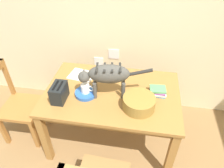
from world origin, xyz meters
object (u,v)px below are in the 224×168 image
(dining_table, at_px, (112,98))
(cat, at_px, (107,75))
(wooden_chair_far, at_px, (18,105))
(toaster, at_px, (59,93))
(wicker_basket, at_px, (139,103))
(coffee_mug, at_px, (86,88))
(book_stack, at_px, (158,91))
(magazine, at_px, (82,75))
(saucer_bowl, at_px, (86,93))

(dining_table, distance_m, cat, 0.33)
(wooden_chair_far, bearing_deg, toaster, 79.65)
(dining_table, distance_m, wicker_basket, 0.36)
(coffee_mug, relative_size, book_stack, 0.75)
(magazine, distance_m, book_stack, 0.85)
(wicker_basket, bearing_deg, dining_table, 147.14)
(dining_table, relative_size, toaster, 6.79)
(cat, xyz_separation_m, toaster, (-0.44, -0.14, -0.16))
(book_stack, xyz_separation_m, toaster, (-0.93, -0.23, 0.05))
(dining_table, relative_size, coffee_mug, 10.57)
(wicker_basket, bearing_deg, toaster, -179.05)
(wooden_chair_far, bearing_deg, book_stack, 94.10)
(saucer_bowl, distance_m, toaster, 0.26)
(magazine, xyz_separation_m, book_stack, (0.83, -0.18, 0.03))
(book_stack, relative_size, wicker_basket, 0.57)
(dining_table, bearing_deg, cat, -127.54)
(book_stack, distance_m, wooden_chair_far, 1.55)
(toaster, bearing_deg, cat, 17.99)
(magazine, height_order, book_stack, book_stack)
(coffee_mug, bearing_deg, saucer_bowl, 180.00)
(magazine, height_order, wooden_chair_far, wooden_chair_far)
(dining_table, relative_size, wooden_chair_far, 1.47)
(wooden_chair_far, bearing_deg, magazine, 113.79)
(coffee_mug, xyz_separation_m, book_stack, (0.70, 0.13, -0.05))
(wicker_basket, height_order, toaster, toaster)
(book_stack, bearing_deg, toaster, -165.83)
(book_stack, bearing_deg, magazine, 167.93)
(coffee_mug, height_order, wooden_chair_far, wooden_chair_far)
(dining_table, xyz_separation_m, book_stack, (0.45, 0.04, 0.12))
(dining_table, height_order, wicker_basket, wicker_basket)
(saucer_bowl, xyz_separation_m, wooden_chair_far, (-0.81, -0.01, -0.29))
(dining_table, xyz_separation_m, wooden_chair_far, (-1.06, -0.10, -0.19))
(cat, distance_m, wooden_chair_far, 1.14)
(dining_table, height_order, wooden_chair_far, wooden_chair_far)
(cat, bearing_deg, book_stack, -88.74)
(coffee_mug, relative_size, wicker_basket, 0.43)
(magazine, xyz_separation_m, wooden_chair_far, (-0.68, -0.32, -0.27))
(book_stack, relative_size, wooden_chair_far, 0.19)
(wicker_basket, bearing_deg, saucer_bowl, 169.96)
(magazine, bearing_deg, toaster, -93.31)
(cat, xyz_separation_m, wicker_basket, (0.32, -0.13, -0.18))
(magazine, relative_size, toaster, 1.38)
(book_stack, bearing_deg, cat, -169.33)
(coffee_mug, height_order, wicker_basket, coffee_mug)
(dining_table, bearing_deg, wicker_basket, -32.86)
(dining_table, xyz_separation_m, wicker_basket, (0.28, -0.18, 0.15))
(coffee_mug, distance_m, wicker_basket, 0.54)
(cat, distance_m, magazine, 0.50)
(coffee_mug, bearing_deg, dining_table, 19.38)
(magazine, bearing_deg, wicker_basket, -21.25)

